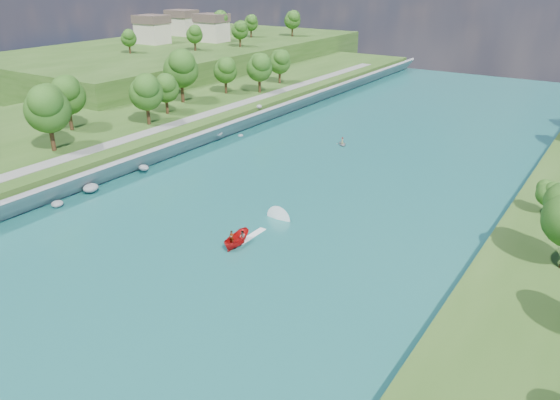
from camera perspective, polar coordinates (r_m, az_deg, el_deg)
The scene contains 10 objects.
ground at distance 60.43m, azimuth -11.88°, elevation -7.48°, with size 260.00×260.00×0.00m, color #2D5119.
river_water at distance 74.03m, azimuth -1.04°, elevation -1.01°, with size 55.00×240.00×0.10m, color #18575C.
berm_west at distance 108.21m, azimuth -23.61°, elevation 5.82°, with size 45.00×240.00×3.50m, color #2D5119.
ridge_west at distance 179.85m, azimuth -9.61°, elevation 14.46°, with size 60.00×120.00×9.00m, color #2D5119.
riprap_bank at distance 88.94m, azimuth -15.36°, elevation 3.55°, with size 4.80×236.00×4.23m.
riverside_path at distance 93.95m, azimuth -17.74°, elevation 5.43°, with size 3.00×200.00×0.10m, color gray.
ridge_houses at distance 186.64m, azimuth -10.18°, elevation 17.45°, with size 29.50×29.50×8.40m.
trees_ridge at distance 178.30m, azimuth -4.84°, elevation 17.61°, with size 21.72×64.33×10.99m.
motorboat at distance 65.23m, azimuth -3.86°, elevation -3.76°, with size 3.60×19.07×1.97m.
raft at distance 102.10m, azimuth 6.52°, elevation 5.91°, with size 3.05×3.16×1.50m.
Camera 1 is at (38.29, -35.78, 30.11)m, focal length 35.00 mm.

